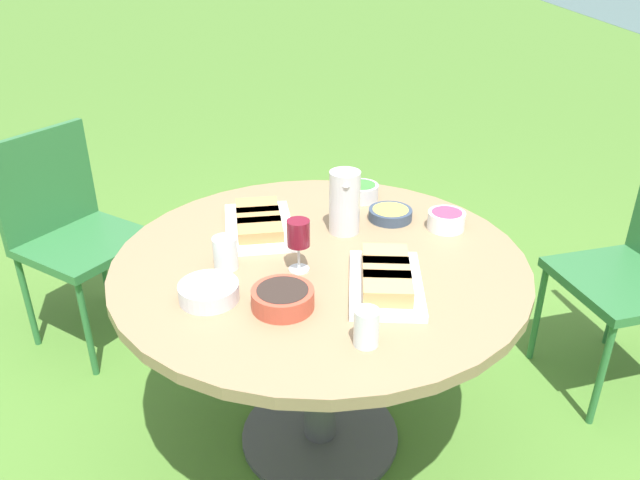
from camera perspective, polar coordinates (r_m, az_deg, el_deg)
ground_plane at (r=2.31m, az=0.00°, el=-17.48°), size 40.00×40.00×0.00m
dining_table at (r=1.93m, az=0.00°, el=-4.63°), size 1.24×1.24×0.72m
chair_far_back at (r=2.74m, az=-21.92°, el=1.45°), size 0.60×0.60×0.89m
water_pitcher at (r=1.99m, az=2.26°, el=3.49°), size 0.11×0.10×0.21m
wine_glass at (r=1.76m, az=-1.99°, el=0.40°), size 0.07×0.07×0.16m
platter_bread_main at (r=2.04m, az=-5.62°, el=1.58°), size 0.37×0.25×0.06m
platter_charcuterie at (r=1.72m, az=6.05°, el=-3.46°), size 0.36×0.23×0.07m
bowl_fries at (r=2.12m, az=6.45°, el=2.41°), size 0.15×0.15×0.04m
bowl_salad at (r=2.25m, az=3.77°, el=4.49°), size 0.12×0.12×0.06m
bowl_olives at (r=1.63m, az=-3.43°, el=-5.26°), size 0.17×0.17×0.05m
bowl_dip_red at (r=2.07m, az=11.47°, el=1.86°), size 0.12×0.12×0.06m
bowl_dip_cream at (r=1.69m, az=-10.13°, el=-4.59°), size 0.16×0.16×0.05m
cup_water_near at (r=1.82m, az=-8.64°, el=-1.19°), size 0.07×0.07×0.10m
cup_water_far at (r=1.49m, az=4.27°, el=-7.97°), size 0.06×0.06×0.10m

